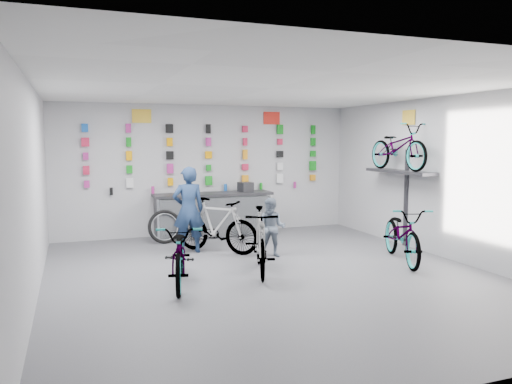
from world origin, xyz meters
name	(u,v)px	position (x,y,z in m)	size (l,w,h in m)	color
floor	(272,276)	(0.00, 0.00, 0.00)	(8.00, 8.00, 0.00)	#4E4E53
ceiling	(273,88)	(0.00, 0.00, 3.00)	(8.00, 8.00, 0.00)	white
wall_back	(208,170)	(0.00, 4.00, 1.50)	(7.00, 7.00, 0.00)	silver
wall_front	(451,223)	(0.00, -4.00, 1.50)	(7.00, 7.00, 0.00)	silver
wall_left	(32,192)	(-3.50, 0.00, 1.50)	(8.00, 8.00, 0.00)	silver
wall_right	(449,178)	(3.50, 0.00, 1.50)	(8.00, 8.00, 0.00)	silver
counter	(214,215)	(0.00, 3.54, 0.49)	(2.70, 0.66, 1.00)	black
merch_wall	(211,158)	(0.05, 3.93, 1.78)	(5.56, 0.08, 1.56)	#A8267B
wall_bracket	(401,176)	(3.33, 1.20, 1.46)	(0.39, 1.90, 2.00)	#333338
sign_left	(142,116)	(-1.50, 3.98, 2.72)	(0.42, 0.02, 0.30)	gold
sign_right	(272,118)	(1.60, 3.98, 2.72)	(0.42, 0.02, 0.30)	red
sign_side	(409,117)	(3.48, 1.20, 2.65)	(0.02, 0.40, 0.30)	gold
bike_left	(181,254)	(-1.49, 0.01, 0.48)	(0.64, 1.84, 0.97)	gray
bike_center	(260,241)	(-0.12, 0.22, 0.54)	(0.51, 1.80, 1.08)	gray
bike_right	(402,234)	(2.56, 0.06, 0.51)	(0.68, 1.95, 1.02)	gray
bike_service	(217,225)	(-0.38, 1.93, 0.54)	(0.51, 1.79, 1.08)	gray
bike_wall	(398,147)	(3.25, 1.20, 2.05)	(0.63, 1.80, 0.95)	gray
clerk	(188,210)	(-0.89, 2.13, 0.84)	(0.61, 0.40, 1.69)	#182A4B
customer	(272,228)	(0.50, 1.24, 0.56)	(0.54, 0.42, 1.11)	slate
spare_wheel	(165,227)	(-1.18, 3.17, 0.36)	(0.72, 0.18, 0.72)	black
register	(246,187)	(0.78, 3.55, 1.11)	(0.28, 0.30, 0.22)	black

